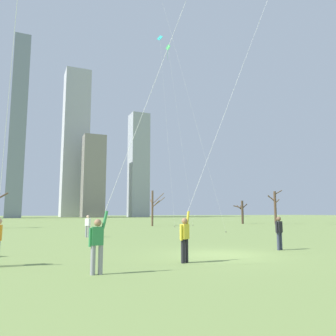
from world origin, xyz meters
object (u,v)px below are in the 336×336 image
object	(u,v)px
kite_flyer_foreground_right_pink	(126,165)
bare_tree_rightmost	(153,207)
bystander_watching_nearby	(88,225)
distant_kite_high_overhead_green	(170,60)
distant_kite_low_near_trees_white	(166,14)
kite_flyer_foreground_left_blue	(204,182)
kite_flyer_far_back_orange	(7,133)
bystander_far_off_by_trees	(279,231)
bare_tree_center	(242,211)
bare_tree_left_of_center	(275,206)
distant_kite_drifting_right_teal	(161,54)

from	to	relation	value
kite_flyer_foreground_right_pink	bare_tree_rightmost	size ratio (longest dim) A/B	3.01
bystander_watching_nearby	distant_kite_high_overhead_green	size ratio (longest dim) A/B	0.06
distant_kite_low_near_trees_white	bystander_watching_nearby	bearing A→B (deg)	-151.26
bare_tree_rightmost	distant_kite_high_overhead_green	bearing A→B (deg)	37.94
kite_flyer_foreground_left_blue	bare_tree_rightmost	distance (m)	33.25
kite_flyer_far_back_orange	bystander_far_off_by_trees	bearing A→B (deg)	7.73
kite_flyer_foreground_left_blue	bare_tree_rightmost	world-z (taller)	kite_flyer_foreground_left_blue
bystander_far_off_by_trees	bare_tree_center	size ratio (longest dim) A/B	0.43
kite_flyer_foreground_left_blue	bystander_watching_nearby	distance (m)	14.20
bare_tree_left_of_center	kite_flyer_foreground_left_blue	bearing A→B (deg)	-134.31
distant_kite_drifting_right_teal	bare_tree_rightmost	distance (m)	20.97
kite_flyer_foreground_right_pink	bystander_watching_nearby	size ratio (longest dim) A/B	8.96
bare_tree_left_of_center	kite_flyer_far_back_orange	bearing A→B (deg)	-140.23
kite_flyer_far_back_orange	bare_tree_rightmost	xyz separation A→B (m)	(17.00, 31.83, -1.71)
bystander_far_off_by_trees	bystander_watching_nearby	bearing A→B (deg)	120.17
bystander_far_off_by_trees	bare_tree_rightmost	world-z (taller)	bare_tree_rightmost
bare_tree_left_of_center	distant_kite_drifting_right_teal	bearing A→B (deg)	-172.34
kite_flyer_far_back_orange	bare_tree_rightmost	size ratio (longest dim) A/B	4.51
bystander_watching_nearby	bare_tree_left_of_center	world-z (taller)	bare_tree_left_of_center
distant_kite_drifting_right_teal	distant_kite_low_near_trees_white	bearing A→B (deg)	-109.47
bare_tree_left_of_center	distant_kite_high_overhead_green	bearing A→B (deg)	168.89
kite_flyer_foreground_left_blue	distant_kite_high_overhead_green	world-z (taller)	distant_kite_high_overhead_green
kite_flyer_far_back_orange	distant_kite_high_overhead_green	distance (m)	45.95
kite_flyer_far_back_orange	bystander_far_off_by_trees	world-z (taller)	kite_flyer_far_back_orange
kite_flyer_far_back_orange	distant_kite_high_overhead_green	world-z (taller)	distant_kite_high_overhead_green
bystander_far_off_by_trees	distant_kite_drifting_right_teal	xyz separation A→B (m)	(4.62, 27.00, 22.43)
kite_flyer_foreground_right_pink	bystander_far_off_by_trees	distance (m)	9.47
distant_kite_high_overhead_green	bare_tree_left_of_center	distance (m)	28.85
kite_flyer_foreground_left_blue	distant_kite_drifting_right_teal	distance (m)	36.37
kite_flyer_foreground_left_blue	distant_kite_low_near_trees_white	xyz separation A→B (m)	(6.07, 18.36, 19.29)
kite_flyer_foreground_right_pink	distant_kite_high_overhead_green	bearing A→B (deg)	64.42
distant_kite_high_overhead_green	bare_tree_left_of_center	world-z (taller)	distant_kite_high_overhead_green
bystander_watching_nearby	kite_flyer_far_back_orange	bearing A→B (deg)	-109.97
distant_kite_drifting_right_teal	bare_tree_rightmost	xyz separation A→B (m)	(0.16, 3.17, -20.73)
bare_tree_rightmost	kite_flyer_far_back_orange	bearing A→B (deg)	-118.11
distant_kite_low_near_trees_white	bare_tree_center	size ratio (longest dim) A/B	6.65
bare_tree_left_of_center	bare_tree_rightmost	bearing A→B (deg)	179.03
bystander_far_off_by_trees	bare_tree_left_of_center	bearing A→B (deg)	49.36
bare_tree_rightmost	bare_tree_left_of_center	bearing A→B (deg)	-0.97
bystander_watching_nearby	distant_kite_high_overhead_green	xyz separation A→B (m)	(15.76, 20.85, 25.00)
bare_tree_rightmost	bare_tree_center	world-z (taller)	bare_tree_rightmost
kite_flyer_far_back_orange	bystander_far_off_by_trees	size ratio (longest dim) A/B	13.42
bare_tree_left_of_center	distant_kite_low_near_trees_white	bearing A→B (deg)	-152.05
distant_kite_high_overhead_green	bystander_watching_nearby	bearing A→B (deg)	-127.07
kite_flyer_foreground_right_pink	kite_flyer_far_back_orange	size ratio (longest dim) A/B	0.67
bystander_far_off_by_trees	distant_kite_low_near_trees_white	xyz separation A→B (m)	(1.01, 16.77, 21.41)
kite_flyer_far_back_orange	distant_kite_high_overhead_green	bearing A→B (deg)	59.11
bystander_watching_nearby	distant_kite_high_overhead_green	bearing A→B (deg)	52.93
bystander_far_off_by_trees	bare_tree_center	distance (m)	39.46
distant_kite_high_overhead_green	bare_tree_rightmost	bearing A→B (deg)	-142.06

